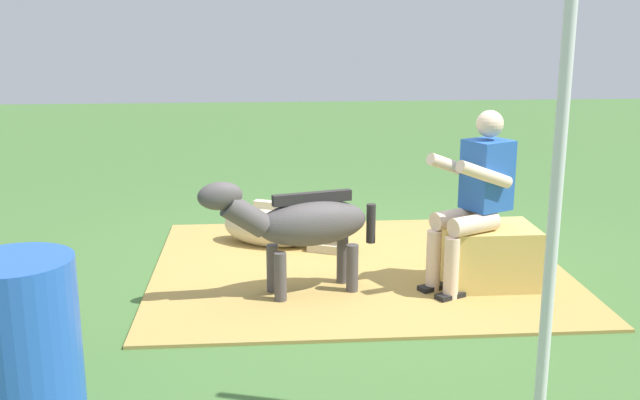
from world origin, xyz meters
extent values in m
plane|color=#426B33|center=(0.00, 0.00, 0.00)|extent=(24.00, 24.00, 0.00)
cube|color=#AD8C47|center=(-0.11, -0.04, 0.01)|extent=(3.32, 2.77, 0.02)
cube|color=tan|center=(-1.05, 0.42, 0.24)|extent=(0.67, 0.51, 0.48)
cylinder|color=beige|center=(-0.87, 0.60, 0.55)|extent=(0.42, 0.31, 0.14)
cylinder|color=beige|center=(-0.69, 0.69, 0.24)|extent=(0.11, 0.11, 0.48)
cube|color=black|center=(-0.69, 0.69, 0.03)|extent=(0.24, 0.19, 0.06)
cylinder|color=beige|center=(-0.78, 0.42, 0.55)|extent=(0.42, 0.31, 0.14)
cylinder|color=beige|center=(-0.60, 0.51, 0.24)|extent=(0.11, 0.11, 0.48)
cube|color=black|center=(-0.60, 0.51, 0.03)|extent=(0.24, 0.19, 0.06)
cube|color=#2659B2|center=(-1.00, 0.42, 0.88)|extent=(0.39, 0.39, 0.52)
cylinder|color=beige|center=(-0.91, 0.64, 0.93)|extent=(0.49, 0.31, 0.26)
cylinder|color=beige|center=(-0.77, 0.36, 0.93)|extent=(0.49, 0.31, 0.26)
sphere|color=beige|center=(-1.00, 0.42, 1.26)|extent=(0.20, 0.20, 0.20)
ellipsoid|color=#4C4747|center=(0.30, 0.47, 0.55)|extent=(0.89, 0.53, 0.34)
cylinder|color=#4C4747|center=(0.55, 0.64, 0.19)|extent=(0.09, 0.09, 0.38)
cylinder|color=#4C4747|center=(0.60, 0.45, 0.19)|extent=(0.09, 0.09, 0.38)
cylinder|color=#4C4747|center=(0.01, 0.49, 0.19)|extent=(0.09, 0.09, 0.38)
cylinder|color=#4C4747|center=(0.06, 0.30, 0.19)|extent=(0.09, 0.09, 0.38)
cylinder|color=#4C4747|center=(0.79, 0.60, 0.65)|extent=(0.40, 0.27, 0.33)
ellipsoid|color=#4C4747|center=(0.96, 0.65, 0.81)|extent=(0.35, 0.24, 0.20)
cube|color=#2A2727|center=(0.30, 0.47, 0.74)|extent=(0.59, 0.22, 0.08)
cylinder|color=#2A2727|center=(-0.15, 0.34, 0.50)|extent=(0.07, 0.07, 0.30)
ellipsoid|color=beige|center=(0.61, -0.74, 0.18)|extent=(0.97, 0.72, 0.36)
cube|color=beige|center=(0.11, -0.52, 0.05)|extent=(0.35, 0.33, 0.10)
cylinder|color=beige|center=(0.10, -0.51, 0.24)|extent=(0.33, 0.28, 0.30)
ellipsoid|color=beige|center=(-0.07, -0.44, 0.32)|extent=(0.34, 0.27, 0.20)
cube|color=beige|center=(0.53, -0.71, 0.38)|extent=(0.43, 0.25, 0.08)
cylinder|color=brown|center=(-1.46, 0.10, 0.11)|extent=(0.07, 0.07, 0.22)
cone|color=brown|center=(-1.46, 0.10, 0.25)|extent=(0.06, 0.06, 0.06)
cylinder|color=blue|center=(1.91, 2.08, 0.43)|extent=(0.58, 0.58, 0.86)
cylinder|color=silver|center=(-0.70, 2.47, 1.26)|extent=(0.06, 0.06, 2.52)
camera|label=1|loc=(0.66, 5.75, 2.05)|focal=42.12mm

